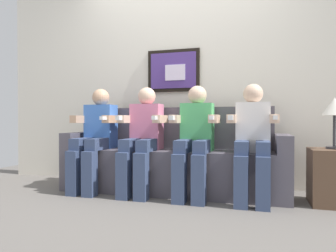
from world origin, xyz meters
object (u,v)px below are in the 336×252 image
at_px(person_leftmost, 96,134).
at_px(person_rightmost, 253,136).
at_px(person_left_center, 143,135).
at_px(side_table_right, 334,177).
at_px(person_right_center, 195,136).
at_px(couch, 173,162).
at_px(table_lamp, 334,109).

xyz_separation_m(person_leftmost, person_rightmost, (1.65, -0.00, 0.00)).
xyz_separation_m(person_left_center, side_table_right, (1.80, 0.06, -0.36)).
height_order(person_rightmost, side_table_right, person_rightmost).
xyz_separation_m(person_leftmost, person_left_center, (0.55, -0.00, 0.00)).
relative_size(person_right_center, side_table_right, 2.22).
xyz_separation_m(person_right_center, side_table_right, (1.25, 0.06, -0.36)).
bearing_deg(person_right_center, couch, 148.42).
bearing_deg(side_table_right, person_leftmost, -178.51).
relative_size(couch, table_lamp, 5.09).
relative_size(couch, person_left_center, 2.11).
distance_m(couch, person_left_center, 0.44).
height_order(person_rightmost, table_lamp, person_rightmost).
bearing_deg(person_leftmost, table_lamp, 2.00).
distance_m(couch, table_lamp, 1.62).
bearing_deg(person_left_center, person_right_center, 0.00).
height_order(person_leftmost, person_right_center, same).
xyz_separation_m(couch, person_right_center, (0.27, -0.17, 0.29)).
distance_m(person_rightmost, side_table_right, 0.79).
relative_size(couch, person_leftmost, 2.11).
bearing_deg(person_left_center, side_table_right, 1.96).
bearing_deg(person_leftmost, person_rightmost, -0.02).
distance_m(person_left_center, side_table_right, 1.83).
xyz_separation_m(person_leftmost, side_table_right, (2.34, 0.06, -0.36)).
bearing_deg(side_table_right, table_lamp, 72.06).
height_order(person_left_center, person_rightmost, same).
height_order(person_right_center, person_rightmost, same).
bearing_deg(side_table_right, couch, 175.97).
xyz_separation_m(person_right_center, person_rightmost, (0.55, 0.00, 0.00)).
distance_m(person_leftmost, person_left_center, 0.55).
height_order(couch, side_table_right, couch).
distance_m(person_left_center, person_rightmost, 1.10).
bearing_deg(couch, person_left_center, -148.43).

